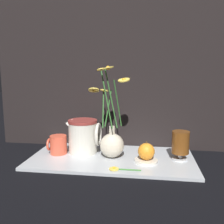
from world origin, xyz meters
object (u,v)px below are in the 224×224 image
yellow_mug (58,145)px  tea_glass (180,143)px  orange_fruit (146,151)px  ceramic_pitcher (84,135)px  vase_with_flowers (112,142)px

yellow_mug → tea_glass: size_ratio=0.69×
tea_glass → orange_fruit: 0.15m
ceramic_pitcher → orange_fruit: ceramic_pitcher is taller
ceramic_pitcher → orange_fruit: bearing=-16.3°
vase_with_flowers → orange_fruit: size_ratio=5.05×
vase_with_flowers → tea_glass: size_ratio=3.17×
ceramic_pitcher → orange_fruit: (0.28, -0.08, -0.04)m
orange_fruit → vase_with_flowers: bearing=165.7°
tea_glass → yellow_mug: bearing=179.5°
tea_glass → orange_fruit: (-0.14, -0.04, -0.03)m
vase_with_flowers → orange_fruit: (0.14, -0.04, -0.02)m
vase_with_flowers → yellow_mug: 0.24m
orange_fruit → yellow_mug: bearing=172.8°
orange_fruit → ceramic_pitcher: bearing=163.7°
tea_glass → vase_with_flowers: bearing=-178.5°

